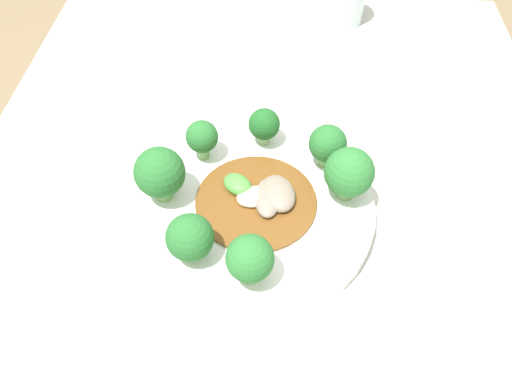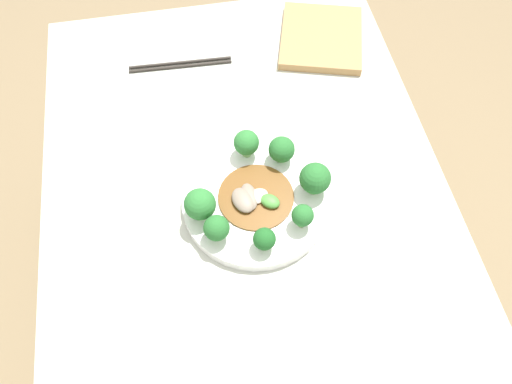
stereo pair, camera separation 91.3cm
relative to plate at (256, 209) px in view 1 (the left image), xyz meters
name	(u,v)px [view 1 (the left image)]	position (x,y,z in m)	size (l,w,h in m)	color
table	(263,352)	(-0.03, -0.01, -0.36)	(1.12, 0.80, 0.70)	#B7BCAD
plate	(256,209)	(0.00, 0.00, 0.00)	(0.29, 0.29, 0.02)	white
broccoli_south	(349,173)	(0.02, -0.11, 0.05)	(0.06, 0.06, 0.07)	#70A356
broccoli_northwest	(190,238)	(-0.08, 0.07, 0.04)	(0.05, 0.05, 0.06)	#89B76B
broccoli_east	(264,125)	(0.10, 0.00, 0.04)	(0.04, 0.04, 0.05)	#89B76B
broccoli_southeast	(328,144)	(0.07, -0.08, 0.05)	(0.05, 0.05, 0.06)	#70A356
broccoli_west	(250,259)	(-0.10, 0.00, 0.05)	(0.05, 0.05, 0.06)	#89B76B
broccoli_northeast	(202,137)	(0.07, 0.07, 0.05)	(0.04, 0.04, 0.06)	#70A356
broccoli_north	(160,173)	(0.00, 0.11, 0.05)	(0.06, 0.06, 0.07)	#7AAD5B
stirfry_center	(260,197)	(0.00, 0.00, 0.02)	(0.15, 0.15, 0.02)	brown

